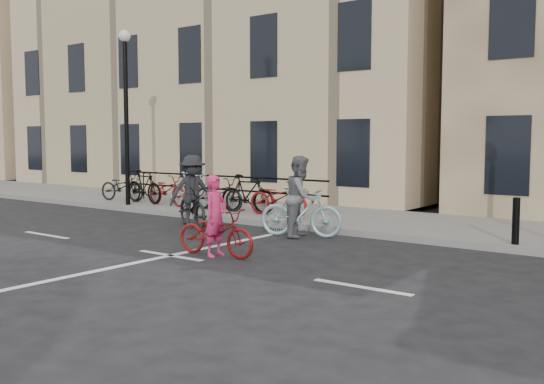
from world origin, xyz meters
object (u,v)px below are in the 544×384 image
Objects in this scene: cyclist_pink at (216,228)px; lamp_post at (126,95)px; cyclist_grey at (301,204)px; cyclist_dark at (193,199)px.

lamp_post is at bearing 56.61° from cyclist_pink.
lamp_post reaches higher than cyclist_pink.
cyclist_grey is at bearing -5.17° from cyclist_pink.
cyclist_dark is (-2.85, 2.31, 0.18)m from cyclist_pink.
cyclist_grey is 0.93× the size of cyclist_dark.
cyclist_dark is (-2.87, -0.46, -0.03)m from cyclist_grey.
cyclist_dark is (4.33, -1.59, -2.79)m from lamp_post.
cyclist_pink is 0.90× the size of cyclist_grey.
lamp_post is at bearing 98.93° from cyclist_dark.
lamp_post is 3.05× the size of cyclist_pink.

